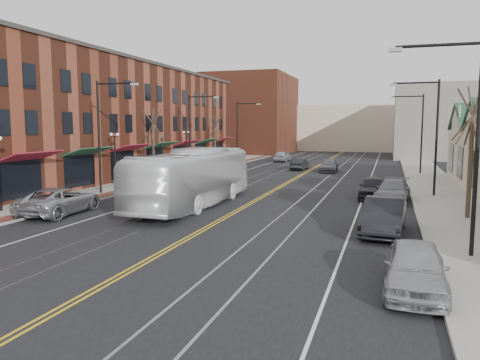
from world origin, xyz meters
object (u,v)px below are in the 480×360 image
Objects in this scene: transit_bus at (193,178)px; parked_car_d at (374,188)px; parked_car_a at (415,268)px; parked_car_c at (393,191)px; parked_suv at (60,201)px; parked_car_b at (384,216)px.

transit_bus reaches higher than parked_car_d.
parked_car_a is at bearing 137.18° from transit_bus.
parked_car_d is at bearing 151.63° from parked_car_c.
parked_car_b reaches higher than parked_suv.
parked_car_b reaches higher than parked_car_d.
parked_car_d reaches higher than parked_car_c.
parked_car_b is 9.90m from parked_car_c.
parked_car_a is at bearing -78.36° from parked_car_b.
parked_car_d is at bearing -147.46° from transit_bus.
parked_car_a is at bearing -82.30° from parked_car_c.
transit_bus is at bearing -147.01° from parked_car_d.
parked_car_a is (12.40, -11.83, -1.03)m from transit_bus.
transit_bus is 17.17m from parked_car_a.
parked_suv is 19.94m from parked_car_a.
parked_car_a is 18.47m from parked_car_d.
parked_car_a is 0.88× the size of parked_car_b.
parked_car_d is (10.60, 6.55, -1.00)m from transit_bus.
parked_suv is 1.24× the size of parked_car_a.
parked_car_a is 0.97× the size of parked_car_d.
transit_bus is at bearing 163.97° from parked_car_b.
parked_car_d reaches higher than parked_suv.
parked_car_b is 1.01× the size of parked_car_c.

